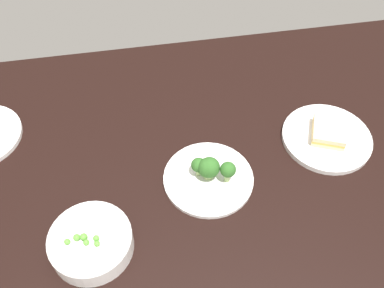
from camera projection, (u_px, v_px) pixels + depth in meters
dining_table at (192, 154)px, 110.19cm from camera, size 152.82×87.22×4.00cm
bowl_peas at (91, 242)px, 89.42cm from camera, size 17.63×17.63×6.19cm
plate_sandwich at (327, 136)px, 109.62cm from camera, size 22.85×22.85×4.63cm
plate_broccoli at (209, 175)px, 101.03cm from camera, size 21.59×21.59×7.47cm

